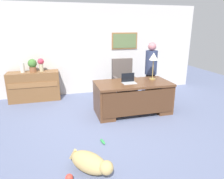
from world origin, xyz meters
TOP-DOWN VIEW (x-y plane):
  - ground_plane at (0.00, 0.00)m, footprint 12.00×12.00m
  - back_wall at (0.01, 2.60)m, footprint 7.00×0.16m
  - desk at (0.69, 0.65)m, footprint 1.80×0.92m
  - credenza at (-1.70, 2.25)m, footprint 1.39×0.50m
  - armchair at (0.79, 1.69)m, footprint 0.60×0.59m
  - person_standing at (1.45, 1.31)m, footprint 0.32×0.32m
  - dog_lying at (-0.68, -1.25)m, footprint 0.64×0.67m
  - laptop at (0.57, 0.66)m, footprint 0.32×0.22m
  - desk_lamp at (1.28, 0.84)m, footprint 0.22×0.22m
  - vase_with_flowers at (-1.47, 2.25)m, footprint 0.17×0.17m
  - vase_empty at (-1.96, 2.25)m, footprint 0.12×0.12m
  - potted_plant at (-1.69, 2.25)m, footprint 0.24×0.24m
  - dog_toy_ball at (-1.00, -1.35)m, footprint 0.11×0.11m
  - dog_toy_bone at (-0.34, -0.52)m, footprint 0.08×0.20m

SIDE VIEW (x-z plane):
  - ground_plane at x=0.00m, z-range 0.00..0.00m
  - dog_toy_bone at x=-0.34m, z-range 0.00..0.05m
  - dog_toy_ball at x=-1.00m, z-range 0.00..0.11m
  - dog_lying at x=-0.68m, z-range 0.01..0.31m
  - credenza at x=-1.70m, z-range 0.00..0.83m
  - desk at x=0.69m, z-range 0.03..0.80m
  - armchair at x=0.79m, z-range -0.07..1.09m
  - laptop at x=0.57m, z-range 0.71..0.93m
  - person_standing at x=1.45m, z-range 0.03..1.67m
  - vase_empty at x=-1.96m, z-range 0.83..1.11m
  - potted_plant at x=-1.69m, z-range 0.85..1.21m
  - vase_with_flowers at x=-1.47m, z-range 0.87..1.24m
  - desk_lamp at x=1.28m, z-range 0.97..1.64m
  - back_wall at x=0.01m, z-range 0.00..2.70m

